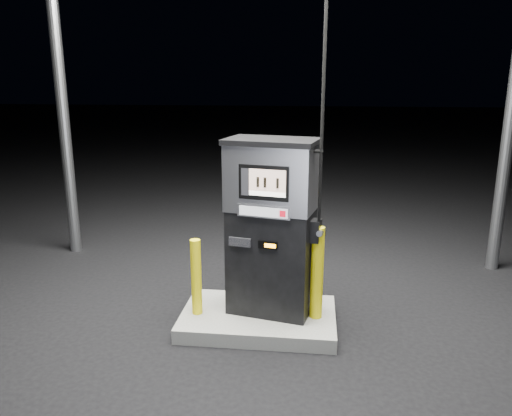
# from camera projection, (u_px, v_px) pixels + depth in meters

# --- Properties ---
(ground) EXTENTS (80.00, 80.00, 0.00)m
(ground) POSITION_uv_depth(u_px,v_px,m) (258.00, 325.00, 5.27)
(ground) COLOR black
(ground) RESTS_ON ground
(pump_island) EXTENTS (1.60, 1.00, 0.15)m
(pump_island) POSITION_uv_depth(u_px,v_px,m) (258.00, 319.00, 5.25)
(pump_island) COLOR slate
(pump_island) RESTS_ON ground
(fuel_dispenser) EXTENTS (1.04, 0.71, 3.76)m
(fuel_dispenser) POSITION_uv_depth(u_px,v_px,m) (271.00, 226.00, 5.05)
(fuel_dispenser) COLOR black
(fuel_dispenser) RESTS_ON pump_island
(bollard_left) EXTENTS (0.12, 0.12, 0.81)m
(bollard_left) POSITION_uv_depth(u_px,v_px,m) (196.00, 277.00, 5.11)
(bollard_left) COLOR yellow
(bollard_left) RESTS_ON pump_island
(bollard_right) EXTENTS (0.17, 0.17, 0.96)m
(bollard_right) POSITION_uv_depth(u_px,v_px,m) (317.00, 273.00, 5.02)
(bollard_right) COLOR yellow
(bollard_right) RESTS_ON pump_island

